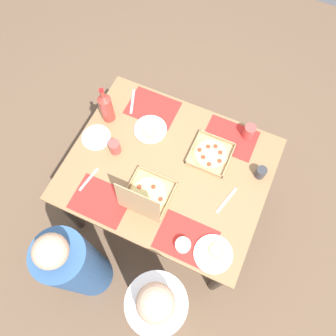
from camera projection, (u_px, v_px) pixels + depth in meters
name	position (u px, v px, depth m)	size (l,w,h in m)	color
ground_plane	(168.00, 203.00, 2.96)	(6.00, 6.00, 0.00)	brown
dining_table	(168.00, 175.00, 2.35)	(1.33, 1.08, 0.77)	#3F3328
placemat_near_left	(230.00, 138.00, 2.34)	(0.36, 0.26, 0.00)	red
placemat_near_right	(153.00, 108.00, 2.44)	(0.36, 0.26, 0.00)	red
placemat_far_left	(186.00, 239.00, 2.06)	(0.36, 0.26, 0.00)	red
placemat_far_right	(101.00, 201.00, 2.16)	(0.36, 0.26, 0.00)	red
pizza_box_center	(146.00, 196.00, 2.12)	(0.28, 0.29, 0.32)	tan
pizza_box_edge_far	(211.00, 154.00, 2.28)	(0.27, 0.27, 0.04)	tan
plate_near_left	(213.00, 254.00, 2.02)	(0.24, 0.24, 0.03)	white
plate_near_right	(150.00, 130.00, 2.36)	(0.23, 0.23, 0.03)	white
plate_middle	(97.00, 138.00, 2.34)	(0.20, 0.20, 0.02)	white
soda_bottle	(106.00, 107.00, 2.29)	(0.09, 0.09, 0.32)	#B2382D
cup_spare	(115.00, 147.00, 2.26)	(0.08, 0.08, 0.10)	#BF4742
cup_dark	(261.00, 172.00, 2.19)	(0.07, 0.07, 0.09)	#333338
cup_clear_right	(249.00, 132.00, 2.30)	(0.08, 0.08, 0.11)	#BF4742
condiment_bowl	(183.00, 245.00, 2.02)	(0.10, 0.10, 0.05)	white
knife_by_near_left	(227.00, 200.00, 2.16)	(0.21, 0.02, 0.01)	#B7B7BC
knife_by_far_left	(132.00, 101.00, 2.46)	(0.21, 0.02, 0.01)	#B7B7BC
fork_by_near_right	(89.00, 179.00, 2.22)	(0.19, 0.02, 0.01)	#B7B7BC
diner_left_seat	(159.00, 306.00, 2.11)	(0.32, 0.32, 1.23)	white
diner_right_seat	(77.00, 266.00, 2.23)	(0.32, 0.32, 1.18)	#33598C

